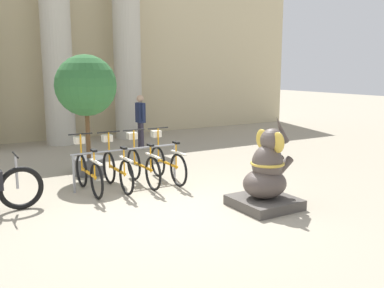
# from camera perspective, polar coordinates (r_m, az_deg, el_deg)

# --- Properties ---
(ground_plane) EXTENTS (60.00, 60.00, 0.00)m
(ground_plane) POSITION_cam_1_polar(r_m,az_deg,el_deg) (7.31, -2.20, -8.94)
(ground_plane) COLOR #9E937F
(building_facade) EXTENTS (20.00, 0.20, 6.00)m
(building_facade) POSITION_cam_1_polar(r_m,az_deg,el_deg) (15.05, -18.50, 11.93)
(building_facade) COLOR #C6B78E
(building_facade) RESTS_ON ground_plane
(column_middle) EXTENTS (1.14, 1.14, 5.16)m
(column_middle) POSITION_cam_1_polar(r_m,az_deg,el_deg) (14.07, -17.52, 10.61)
(column_middle) COLOR #BCB7A8
(column_middle) RESTS_ON ground_plane
(column_right) EXTENTS (1.14, 1.14, 5.16)m
(column_right) POSITION_cam_1_polar(r_m,az_deg,el_deg) (14.78, -8.62, 10.90)
(column_right) COLOR #BCB7A8
(column_right) RESTS_ON ground_plane
(bike_rack) EXTENTS (2.30, 0.05, 0.77)m
(bike_rack) POSITION_cam_1_polar(r_m,az_deg,el_deg) (8.84, -8.65, -1.92)
(bike_rack) COLOR gray
(bike_rack) RESTS_ON ground_plane
(bicycle_0) EXTENTS (0.48, 1.64, 1.11)m
(bicycle_0) POSITION_cam_1_polar(r_m,az_deg,el_deg) (8.51, -13.70, -3.56)
(bicycle_0) COLOR black
(bicycle_0) RESTS_ON ground_plane
(bicycle_1) EXTENTS (0.48, 1.64, 1.11)m
(bicycle_1) POSITION_cam_1_polar(r_m,az_deg,el_deg) (8.65, -10.02, -3.21)
(bicycle_1) COLOR black
(bicycle_1) RESTS_ON ground_plane
(bicycle_2) EXTENTS (0.48, 1.64, 1.11)m
(bicycle_2) POSITION_cam_1_polar(r_m,az_deg,el_deg) (8.88, -6.66, -2.78)
(bicycle_2) COLOR black
(bicycle_2) RESTS_ON ground_plane
(bicycle_3) EXTENTS (0.48, 1.64, 1.11)m
(bicycle_3) POSITION_cam_1_polar(r_m,az_deg,el_deg) (9.11, -3.38, -2.40)
(bicycle_3) COLOR black
(bicycle_3) RESTS_ON ground_plane
(elephant_statue) EXTENTS (1.02, 1.02, 1.60)m
(elephant_statue) POSITION_cam_1_polar(r_m,az_deg,el_deg) (7.48, 9.91, -4.31)
(elephant_statue) COLOR #4C4742
(elephant_statue) RESTS_ON ground_plane
(person_pedestrian) EXTENTS (0.21, 0.47, 1.60)m
(person_pedestrian) POSITION_cam_1_polar(r_m,az_deg,el_deg) (12.85, -6.89, 3.62)
(person_pedestrian) COLOR #383342
(person_pedestrian) RESTS_ON ground_plane
(potted_tree) EXTENTS (1.36, 1.36, 2.68)m
(potted_tree) POSITION_cam_1_polar(r_m,az_deg,el_deg) (9.80, -13.94, 6.78)
(potted_tree) COLOR #4C4C4C
(potted_tree) RESTS_ON ground_plane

